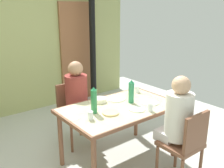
{
  "coord_description": "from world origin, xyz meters",
  "views": [
    {
      "loc": [
        -1.47,
        -2.22,
        1.9
      ],
      "look_at": [
        0.38,
        0.14,
        0.99
      ],
      "focal_mm": 40.96,
      "sensor_mm": 36.0,
      "label": 1
    }
  ],
  "objects": [
    {
      "name": "chair_far_diner",
      "position": [
        0.17,
        0.77,
        0.5
      ],
      "size": [
        0.4,
        0.4,
        0.87
      ],
      "rotation": [
        0.0,
        0.0,
        3.14
      ],
      "color": "brown",
      "rests_on": "ground_plane"
    },
    {
      "name": "wall_back",
      "position": [
        0.0,
        2.37,
        1.44
      ],
      "size": [
        4.65,
        0.1,
        2.88
      ],
      "primitive_type": "cube",
      "color": "tan",
      "rests_on": "ground_plane"
    },
    {
      "name": "drinking_glass_spare_center",
      "position": [
        0.93,
        0.25,
        0.79
      ],
      "size": [
        0.06,
        0.06,
        0.09
      ],
      "primitive_type": "cylinder",
      "color": "silver",
      "rests_on": "dining_table"
    },
    {
      "name": "bread_plate_sliced",
      "position": [
        0.16,
        -0.11,
        0.75
      ],
      "size": [
        0.19,
        0.19,
        0.02
      ],
      "primitive_type": "cylinder",
      "color": "#DBB77A",
      "rests_on": "dining_table"
    },
    {
      "name": "dining_table",
      "position": [
        0.38,
        -0.01,
        0.67
      ],
      "size": [
        1.4,
        0.86,
        0.74
      ],
      "color": "brown",
      "rests_on": "ground_plane"
    },
    {
      "name": "door_wooden",
      "position": [
        1.2,
        2.29,
        1.0
      ],
      "size": [
        0.8,
        0.05,
        2.0
      ],
      "primitive_type": "cube",
      "color": "#995E3B",
      "rests_on": "ground_plane"
    },
    {
      "name": "dinner_plate_near_right",
      "position": [
        0.48,
        -0.2,
        0.75
      ],
      "size": [
        0.2,
        0.2,
        0.01
      ],
      "primitive_type": "cylinder",
      "color": "white",
      "rests_on": "dining_table"
    },
    {
      "name": "chair_near_diner",
      "position": [
        0.66,
        -0.79,
        0.5
      ],
      "size": [
        0.4,
        0.4,
        0.87
      ],
      "color": "brown",
      "rests_on": "ground_plane"
    },
    {
      "name": "dinner_plate_far_center",
      "position": [
        0.51,
        0.21,
        0.75
      ],
      "size": [
        0.23,
        0.23,
        0.01
      ],
      "primitive_type": "cylinder",
      "color": "white",
      "rests_on": "dining_table"
    },
    {
      "name": "drinking_glass_by_near_diner",
      "position": [
        0.57,
        -0.34,
        0.79
      ],
      "size": [
        0.06,
        0.06,
        0.1
      ],
      "primitive_type": "cylinder",
      "color": "silver",
      "rests_on": "dining_table"
    },
    {
      "name": "stove_pipe_column",
      "position": [
        1.37,
        2.02,
        1.44
      ],
      "size": [
        0.12,
        0.12,
        2.88
      ],
      "primitive_type": "cylinder",
      "color": "black",
      "rests_on": "ground_plane"
    },
    {
      "name": "cutlery_knife_near",
      "position": [
        -0.19,
        -0.01,
        0.74
      ],
      "size": [
        0.15,
        0.06,
        0.0
      ],
      "primitive_type": "cube",
      "rotation": [
        0.0,
        0.0,
        3.46
      ],
      "color": "silver",
      "rests_on": "dining_table"
    },
    {
      "name": "water_bottle_green_near",
      "position": [
        0.58,
        0.01,
        0.88
      ],
      "size": [
        0.07,
        0.07,
        0.3
      ],
      "color": "#297B4F",
      "rests_on": "dining_table"
    },
    {
      "name": "drinking_glass_by_far_diner",
      "position": [
        -0.1,
        -0.1,
        0.79
      ],
      "size": [
        0.06,
        0.06,
        0.09
      ],
      "primitive_type": "cylinder",
      "color": "silver",
      "rests_on": "dining_table"
    },
    {
      "name": "person_near_diner",
      "position": [
        0.66,
        -0.66,
        0.78
      ],
      "size": [
        0.3,
        0.37,
        0.77
      ],
      "color": "silver",
      "rests_on": "ground_plane"
    },
    {
      "name": "serving_bowl_center",
      "position": [
        0.28,
        0.26,
        0.77
      ],
      "size": [
        0.17,
        0.17,
        0.05
      ],
      "primitive_type": "cylinder",
      "color": "silver",
      "rests_on": "dining_table"
    },
    {
      "name": "water_bottle_green_far",
      "position": [
        0.03,
        0.02,
        0.89
      ],
      "size": [
        0.07,
        0.07,
        0.31
      ],
      "color": "#2B7D46",
      "rests_on": "dining_table"
    },
    {
      "name": "dinner_plate_near_left",
      "position": [
        0.75,
        -0.15,
        0.75
      ],
      "size": [
        0.23,
        0.23,
        0.01
      ],
      "primitive_type": "cylinder",
      "color": "white",
      "rests_on": "dining_table"
    },
    {
      "name": "person_far_diner",
      "position": [
        0.17,
        0.64,
        0.78
      ],
      "size": [
        0.3,
        0.37,
        0.77
      ],
      "rotation": [
        0.0,
        0.0,
        3.14
      ],
      "color": "maroon",
      "rests_on": "ground_plane"
    },
    {
      "name": "cutlery_fork_near",
      "position": [
        -0.16,
        0.3,
        0.74
      ],
      "size": [
        0.05,
        0.15,
        0.0
      ],
      "primitive_type": "cube",
      "rotation": [
        0.0,
        0.0,
        4.45
      ],
      "color": "silver",
      "rests_on": "dining_table"
    }
  ]
}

